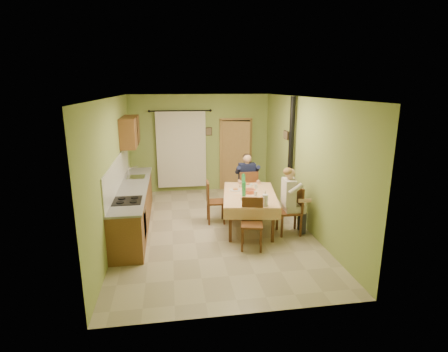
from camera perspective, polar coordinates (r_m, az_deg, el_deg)
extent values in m
cube|color=tan|center=(7.71, -1.74, -8.56)|extent=(4.00, 6.00, 0.01)
cube|color=#90A555|center=(10.21, -3.91, 5.32)|extent=(4.00, 0.04, 2.80)
cube|color=#90A555|center=(4.44, 3.00, -6.87)|extent=(4.00, 0.04, 2.80)
cube|color=#90A555|center=(7.32, -17.56, 1.03)|extent=(0.04, 6.00, 2.80)
cube|color=#90A555|center=(7.78, 12.97, 2.10)|extent=(0.04, 6.00, 2.80)
cube|color=white|center=(7.10, -1.92, 12.71)|extent=(4.00, 6.00, 0.04)
cube|color=brown|center=(7.92, -14.47, -4.99)|extent=(0.60, 3.60, 0.88)
cube|color=gray|center=(7.79, -14.68, -1.79)|extent=(0.64, 3.64, 0.04)
cube|color=white|center=(7.74, -16.94, 0.48)|extent=(0.02, 3.60, 0.66)
cube|color=silver|center=(8.55, -14.19, -0.21)|extent=(0.42, 0.42, 0.03)
cube|color=black|center=(6.83, -15.48, -3.91)|extent=(0.52, 0.56, 0.02)
cube|color=black|center=(6.96, -12.78, -7.55)|extent=(0.01, 0.55, 0.55)
cube|color=brown|center=(8.86, -15.10, 7.06)|extent=(0.35, 1.40, 0.70)
cylinder|color=black|center=(9.96, -7.15, 10.51)|extent=(1.70, 0.04, 0.04)
cube|color=silver|center=(10.11, -6.96, 4.29)|extent=(1.40, 0.06, 2.20)
cube|color=black|center=(10.41, 1.91, 3.44)|extent=(0.84, 0.03, 2.06)
cube|color=#A67C45|center=(10.32, -0.54, 3.36)|extent=(0.06, 0.06, 2.12)
cube|color=#A67C45|center=(10.48, 4.34, 3.49)|extent=(0.06, 0.06, 2.12)
cube|color=#A67C45|center=(10.24, 1.97, 9.26)|extent=(0.96, 0.06, 0.06)
cube|color=#A67C45|center=(10.26, 1.94, 3.23)|extent=(0.79, 0.29, 2.04)
cube|color=#E3AD79|center=(7.59, 4.22, -3.03)|extent=(1.40, 2.01, 0.04)
cube|color=#E3AD79|center=(6.75, 4.64, -6.27)|extent=(1.09, 0.20, 0.22)
cube|color=#E3AD79|center=(8.50, 3.86, -1.87)|extent=(1.09, 0.20, 0.22)
cube|color=#E3AD79|center=(7.61, 0.06, -3.81)|extent=(0.33, 1.82, 0.22)
cube|color=#E3AD79|center=(7.67, 8.31, -3.81)|extent=(0.33, 1.82, 0.22)
cylinder|color=white|center=(8.23, 3.86, -1.42)|extent=(0.25, 0.25, 0.02)
ellipsoid|color=#CC7233|center=(8.22, 3.86, -1.28)|extent=(0.12, 0.12, 0.05)
cylinder|color=white|center=(6.98, 4.44, -4.35)|extent=(0.25, 0.25, 0.02)
ellipsoid|color=#CC7233|center=(6.98, 4.44, -4.18)|extent=(0.12, 0.12, 0.05)
cylinder|color=white|center=(7.25, 6.31, -3.69)|extent=(0.25, 0.25, 0.02)
ellipsoid|color=#CC7233|center=(7.24, 6.31, -3.53)|extent=(0.12, 0.12, 0.05)
cylinder|color=white|center=(7.79, 1.90, -2.30)|extent=(0.25, 0.25, 0.02)
ellipsoid|color=#CC7233|center=(7.79, 1.90, -2.15)|extent=(0.12, 0.12, 0.05)
cylinder|color=#EA683F|center=(7.62, 4.21, -2.49)|extent=(0.26, 0.26, 0.08)
cylinder|color=white|center=(7.06, 4.47, -4.15)|extent=(0.28, 0.28, 0.02)
cube|color=tan|center=(7.08, 4.55, -3.91)|extent=(0.07, 0.07, 0.03)
cube|color=tan|center=(7.09, 4.59, -3.89)|extent=(0.07, 0.07, 0.03)
cube|color=tan|center=(7.04, 4.49, -4.00)|extent=(0.07, 0.07, 0.03)
cube|color=tan|center=(7.03, 3.94, -4.03)|extent=(0.07, 0.06, 0.03)
cube|color=tan|center=(7.10, 4.63, -3.85)|extent=(0.05, 0.07, 0.03)
cube|color=tan|center=(7.03, 4.54, -4.05)|extent=(0.05, 0.06, 0.03)
cube|color=tan|center=(7.08, 4.63, -3.90)|extent=(0.07, 0.07, 0.03)
cylinder|color=silver|center=(7.42, 5.16, -2.88)|extent=(0.07, 0.07, 0.10)
cylinder|color=silver|center=(7.95, 5.22, -1.71)|extent=(0.07, 0.07, 0.10)
cylinder|color=white|center=(6.81, 6.72, -3.93)|extent=(0.11, 0.11, 0.22)
cylinder|color=silver|center=(6.80, 6.73, -3.69)|extent=(0.02, 0.02, 0.30)
cube|color=#562F17|center=(8.72, 3.76, -2.48)|extent=(0.46, 0.46, 0.04)
cube|color=#562F17|center=(8.45, 4.08, -1.07)|extent=(0.46, 0.04, 0.52)
cube|color=#562F17|center=(6.67, 4.58, -7.91)|extent=(0.49, 0.49, 0.04)
cube|color=#562F17|center=(6.75, 4.63, -5.35)|extent=(0.40, 0.14, 0.46)
cube|color=#562F17|center=(7.44, 10.60, -5.73)|extent=(0.48, 0.48, 0.04)
cube|color=#562F17|center=(7.41, 12.25, -3.61)|extent=(0.06, 0.46, 0.52)
cube|color=#562F17|center=(7.90, -1.35, -4.26)|extent=(0.41, 0.41, 0.04)
cube|color=#562F17|center=(7.81, -2.68, -2.57)|extent=(0.05, 0.40, 0.46)
cube|color=#141938|center=(8.60, 3.91, -2.16)|extent=(0.36, 0.40, 0.16)
cube|color=#141938|center=(8.63, 3.77, 0.31)|extent=(0.40, 0.22, 0.54)
sphere|color=tan|center=(8.54, 3.82, 2.83)|extent=(0.21, 0.21, 0.21)
ellipsoid|color=black|center=(8.57, 3.77, 3.15)|extent=(0.21, 0.21, 0.16)
cube|color=beige|center=(7.44, 11.37, -5.11)|extent=(0.42, 0.38, 0.16)
cube|color=beige|center=(7.29, 10.53, -2.57)|extent=(0.24, 0.41, 0.54)
sphere|color=tan|center=(7.19, 10.75, 0.40)|extent=(0.21, 0.21, 0.21)
ellipsoid|color=olive|center=(7.17, 10.45, 0.71)|extent=(0.21, 0.21, 0.16)
cylinder|color=black|center=(8.29, 10.81, 2.96)|extent=(0.12, 0.12, 2.80)
cylinder|color=black|center=(8.62, 10.42, -5.20)|extent=(0.24, 0.24, 0.30)
cube|color=black|center=(10.16, -2.52, 7.28)|extent=(0.19, 0.03, 0.23)
cube|color=brown|center=(8.80, 10.08, 6.62)|extent=(0.03, 0.31, 0.21)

